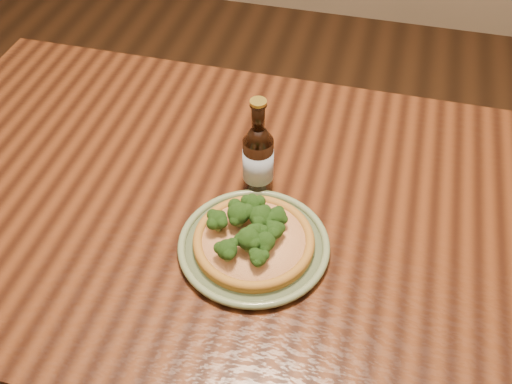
% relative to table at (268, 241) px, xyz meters
% --- Properties ---
extents(table, '(1.60, 0.90, 0.75)m').
position_rel_table_xyz_m(table, '(0.00, 0.00, 0.00)').
color(table, '#4C2410').
rests_on(table, ground).
extents(plate, '(0.28, 0.28, 0.02)m').
position_rel_table_xyz_m(plate, '(-0.00, -0.10, 0.10)').
color(plate, '#6A7B54').
rests_on(plate, table).
extents(pizza, '(0.22, 0.22, 0.07)m').
position_rel_table_xyz_m(pizza, '(-0.01, -0.10, 0.12)').
color(pizza, '#A36E24').
rests_on(pizza, plate).
extents(beer_bottle, '(0.06, 0.06, 0.22)m').
position_rel_table_xyz_m(beer_bottle, '(-0.04, 0.06, 0.17)').
color(beer_bottle, black).
rests_on(beer_bottle, table).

